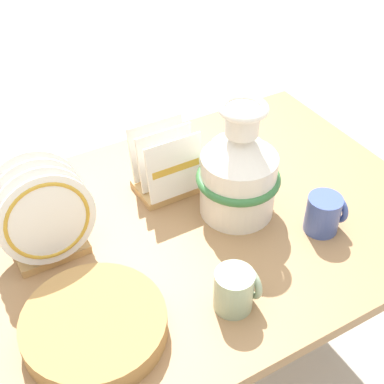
# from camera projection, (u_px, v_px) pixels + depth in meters

# --- Properties ---
(ground_plane) EXTENTS (14.00, 14.00, 0.00)m
(ground_plane) POSITION_uv_depth(u_px,v_px,m) (192.00, 373.00, 1.88)
(ground_plane) COLOR #B2ADA3
(display_table) EXTENTS (1.30, 0.90, 0.72)m
(display_table) POSITION_uv_depth(u_px,v_px,m) (192.00, 245.00, 1.47)
(display_table) COLOR #9E754C
(display_table) RESTS_ON ground_plane
(ceramic_vase) EXTENTS (0.22, 0.22, 0.33)m
(ceramic_vase) POSITION_uv_depth(u_px,v_px,m) (239.00, 171.00, 1.38)
(ceramic_vase) COLOR white
(ceramic_vase) RESTS_ON display_table
(dish_rack_round_plates) EXTENTS (0.23, 0.15, 0.26)m
(dish_rack_round_plates) POSITION_uv_depth(u_px,v_px,m) (44.00, 218.00, 1.27)
(dish_rack_round_plates) COLOR tan
(dish_rack_round_plates) RESTS_ON display_table
(dish_rack_square_plates) EXTENTS (0.18, 0.14, 0.19)m
(dish_rack_square_plates) POSITION_uv_depth(u_px,v_px,m) (167.00, 171.00, 1.49)
(dish_rack_square_plates) COLOR tan
(dish_rack_square_plates) RESTS_ON display_table
(wicker_charger_stack) EXTENTS (0.31, 0.31, 0.05)m
(wicker_charger_stack) POSITION_uv_depth(u_px,v_px,m) (94.00, 326.00, 1.14)
(wicker_charger_stack) COLOR #AD7F47
(wicker_charger_stack) RESTS_ON display_table
(mug_cobalt_glaze) EXTENTS (0.10, 0.09, 0.10)m
(mug_cobalt_glaze) POSITION_uv_depth(u_px,v_px,m) (324.00, 213.00, 1.37)
(mug_cobalt_glaze) COLOR #42569E
(mug_cobalt_glaze) RESTS_ON display_table
(mug_sage_glaze) EXTENTS (0.10, 0.09, 0.10)m
(mug_sage_glaze) POSITION_uv_depth(u_px,v_px,m) (236.00, 289.00, 1.18)
(mug_sage_glaze) COLOR #9EB28E
(mug_sage_glaze) RESTS_ON display_table
(fruit_bowl) EXTENTS (0.16, 0.16, 0.09)m
(fruit_bowl) POSITION_uv_depth(u_px,v_px,m) (237.00, 150.00, 1.62)
(fruit_bowl) COLOR white
(fruit_bowl) RESTS_ON display_table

